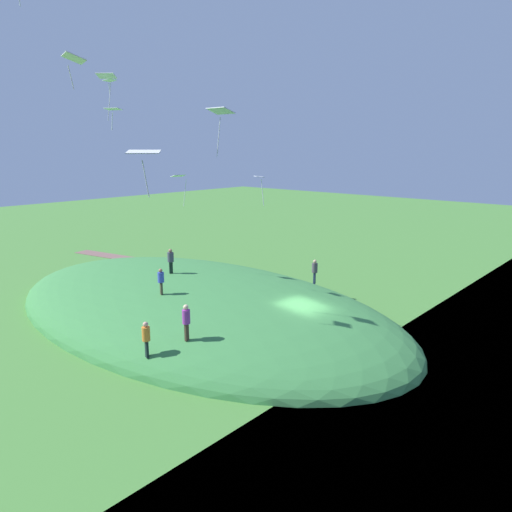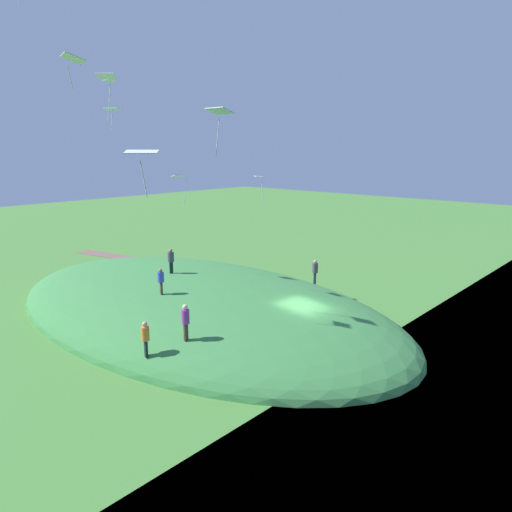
{
  "view_description": "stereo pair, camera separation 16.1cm",
  "coord_description": "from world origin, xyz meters",
  "px_view_note": "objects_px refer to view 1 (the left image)",
  "views": [
    {
      "loc": [
        -15.04,
        21.04,
        10.68
      ],
      "look_at": [
        4.18,
        -0.54,
        4.14
      ],
      "focal_mm": 33.35,
      "sensor_mm": 36.0,
      "label": 1
    },
    {
      "loc": [
        -15.16,
        20.93,
        10.68
      ],
      "look_at": [
        4.18,
        -0.54,
        4.14
      ],
      "focal_mm": 33.35,
      "sensor_mm": 36.0,
      "label": 2
    }
  ],
  "objects_px": {
    "kite_5": "(110,81)",
    "person_watching_kites": "(161,278)",
    "kite_8": "(260,179)",
    "kite_1": "(179,178)",
    "person_on_hilltop": "(171,258)",
    "kite_2": "(107,79)",
    "kite_0": "(74,59)",
    "person_near_shore": "(146,335)",
    "person_with_child": "(186,318)",
    "person_walking_path": "(315,269)",
    "kite_4": "(113,110)",
    "kite_6": "(220,113)",
    "kite_3": "(144,154)"
  },
  "relations": [
    {
      "from": "kite_3",
      "to": "kite_6",
      "type": "distance_m",
      "value": 5.82
    },
    {
      "from": "kite_5",
      "to": "person_watching_kites",
      "type": "bearing_deg",
      "value": -179.5
    },
    {
      "from": "kite_1",
      "to": "kite_2",
      "type": "distance_m",
      "value": 9.44
    },
    {
      "from": "person_near_shore",
      "to": "kite_8",
      "type": "distance_m",
      "value": 11.11
    },
    {
      "from": "kite_2",
      "to": "person_near_shore",
      "type": "bearing_deg",
      "value": 161.19
    },
    {
      "from": "person_walking_path",
      "to": "kite_4",
      "type": "height_order",
      "value": "kite_4"
    },
    {
      "from": "person_on_hilltop",
      "to": "person_near_shore",
      "type": "bearing_deg",
      "value": 69.98
    },
    {
      "from": "kite_8",
      "to": "kite_0",
      "type": "bearing_deg",
      "value": 89.93
    },
    {
      "from": "person_on_hilltop",
      "to": "person_watching_kites",
      "type": "distance_m",
      "value": 4.27
    },
    {
      "from": "person_walking_path",
      "to": "kite_3",
      "type": "distance_m",
      "value": 20.71
    },
    {
      "from": "kite_1",
      "to": "kite_4",
      "type": "relative_size",
      "value": 2.02
    },
    {
      "from": "person_watching_kites",
      "to": "person_with_child",
      "type": "xyz_separation_m",
      "value": [
        -5.22,
        2.48,
        -0.52
      ]
    },
    {
      "from": "person_with_child",
      "to": "kite_3",
      "type": "bearing_deg",
      "value": -148.27
    },
    {
      "from": "person_walking_path",
      "to": "kite_8",
      "type": "distance_m",
      "value": 9.34
    },
    {
      "from": "kite_2",
      "to": "person_walking_path",
      "type": "bearing_deg",
      "value": -103.99
    },
    {
      "from": "kite_2",
      "to": "person_on_hilltop",
      "type": "bearing_deg",
      "value": -63.22
    },
    {
      "from": "person_walking_path",
      "to": "kite_0",
      "type": "relative_size",
      "value": 1.36
    },
    {
      "from": "person_near_shore",
      "to": "kite_1",
      "type": "height_order",
      "value": "kite_1"
    },
    {
      "from": "person_walking_path",
      "to": "kite_4",
      "type": "bearing_deg",
      "value": -25.68
    },
    {
      "from": "person_near_shore",
      "to": "person_with_child",
      "type": "distance_m",
      "value": 2.04
    },
    {
      "from": "kite_0",
      "to": "kite_5",
      "type": "distance_m",
      "value": 10.19
    },
    {
      "from": "person_near_shore",
      "to": "person_with_child",
      "type": "relative_size",
      "value": 0.97
    },
    {
      "from": "person_near_shore",
      "to": "kite_1",
      "type": "bearing_deg",
      "value": -33.94
    },
    {
      "from": "person_walking_path",
      "to": "kite_6",
      "type": "relative_size",
      "value": 0.89
    },
    {
      "from": "kite_2",
      "to": "kite_6",
      "type": "height_order",
      "value": "kite_2"
    },
    {
      "from": "kite_3",
      "to": "kite_2",
      "type": "bearing_deg",
      "value": -25.99
    },
    {
      "from": "person_watching_kites",
      "to": "kite_6",
      "type": "relative_size",
      "value": 0.79
    },
    {
      "from": "person_on_hilltop",
      "to": "kite_2",
      "type": "height_order",
      "value": "kite_2"
    },
    {
      "from": "person_with_child",
      "to": "person_on_hilltop",
      "type": "bearing_deg",
      "value": 48.45
    },
    {
      "from": "kite_5",
      "to": "kite_6",
      "type": "height_order",
      "value": "kite_5"
    },
    {
      "from": "kite_8",
      "to": "kite_1",
      "type": "bearing_deg",
      "value": 1.35
    },
    {
      "from": "person_on_hilltop",
      "to": "person_with_child",
      "type": "bearing_deg",
      "value": 80.84
    },
    {
      "from": "person_watching_kites",
      "to": "kite_0",
      "type": "xyz_separation_m",
      "value": [
        -3.79,
        6.48,
        10.91
      ]
    },
    {
      "from": "person_with_child",
      "to": "kite_1",
      "type": "distance_m",
      "value": 12.49
    },
    {
      "from": "kite_0",
      "to": "kite_5",
      "type": "xyz_separation_m",
      "value": [
        7.87,
        -6.45,
        0.49
      ]
    },
    {
      "from": "kite_3",
      "to": "kite_4",
      "type": "bearing_deg",
      "value": -26.47
    },
    {
      "from": "kite_8",
      "to": "person_near_shore",
      "type": "bearing_deg",
      "value": 93.27
    },
    {
      "from": "person_on_hilltop",
      "to": "kite_4",
      "type": "bearing_deg",
      "value": 57.98
    },
    {
      "from": "person_on_hilltop",
      "to": "kite_0",
      "type": "xyz_separation_m",
      "value": [
        -6.75,
        9.56,
        10.67
      ]
    },
    {
      "from": "kite_4",
      "to": "person_near_shore",
      "type": "bearing_deg",
      "value": 162.57
    },
    {
      "from": "kite_2",
      "to": "kite_8",
      "type": "distance_m",
      "value": 9.67
    },
    {
      "from": "kite_2",
      "to": "kite_0",
      "type": "bearing_deg",
      "value": 135.5
    },
    {
      "from": "person_with_child",
      "to": "kite_8",
      "type": "xyz_separation_m",
      "value": [
        1.41,
        -6.99,
        6.27
      ]
    },
    {
      "from": "person_near_shore",
      "to": "kite_8",
      "type": "height_order",
      "value": "kite_8"
    },
    {
      "from": "person_with_child",
      "to": "kite_2",
      "type": "relative_size",
      "value": 0.82
    },
    {
      "from": "person_on_hilltop",
      "to": "kite_1",
      "type": "bearing_deg",
      "value": -139.79
    },
    {
      "from": "person_walking_path",
      "to": "person_with_child",
      "type": "height_order",
      "value": "person_with_child"
    },
    {
      "from": "person_near_shore",
      "to": "kite_8",
      "type": "xyz_separation_m",
      "value": [
        0.5,
        -8.71,
        6.88
      ]
    },
    {
      "from": "person_near_shore",
      "to": "kite_0",
      "type": "xyz_separation_m",
      "value": [
        0.51,
        2.28,
        12.04
      ]
    },
    {
      "from": "person_with_child",
      "to": "kite_2",
      "type": "bearing_deg",
      "value": 85.33
    }
  ]
}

